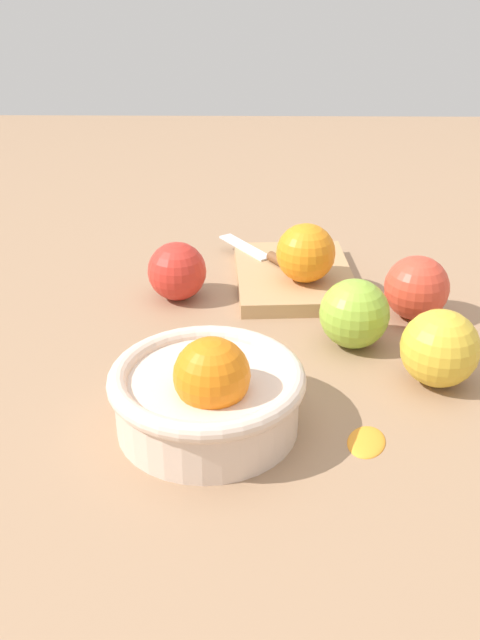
# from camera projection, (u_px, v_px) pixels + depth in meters

# --- Properties ---
(ground_plane) EXTENTS (2.40, 2.40, 0.00)m
(ground_plane) POSITION_uv_depth(u_px,v_px,m) (284.00, 334.00, 0.87)
(ground_plane) COLOR #997556
(bowl) EXTENTS (0.19, 0.19, 0.11)m
(bowl) POSITION_uv_depth(u_px,v_px,m) (208.00, 393.00, 0.69)
(bowl) COLOR beige
(bowl) RESTS_ON ground_plane
(cutting_board) EXTENTS (0.22, 0.17, 0.02)m
(cutting_board) POSITION_uv_depth(u_px,v_px,m) (294.00, 277.00, 0.99)
(cutting_board) COLOR tan
(cutting_board) RESTS_ON ground_plane
(orange_on_board) EXTENTS (0.08, 0.08, 0.08)m
(orange_on_board) POSITION_uv_depth(u_px,v_px,m) (306.00, 253.00, 0.94)
(orange_on_board) COLOR orange
(orange_on_board) RESTS_ON cutting_board
(knife) EXTENTS (0.14, 0.10, 0.01)m
(knife) POSITION_uv_depth(u_px,v_px,m) (262.00, 255.00, 1.02)
(knife) COLOR silver
(knife) RESTS_ON cutting_board
(apple_back_right) EXTENTS (0.08, 0.08, 0.08)m
(apple_back_right) POSITION_uv_depth(u_px,v_px,m) (177.00, 271.00, 0.94)
(apple_back_right) COLOR red
(apple_back_right) RESTS_ON ground_plane
(apple_front_left) EXTENTS (0.08, 0.08, 0.08)m
(apple_front_left) POSITION_uv_depth(u_px,v_px,m) (440.00, 348.00, 0.76)
(apple_front_left) COLOR gold
(apple_front_left) RESTS_ON ground_plane
(apple_front_right) EXTENTS (0.08, 0.08, 0.08)m
(apple_front_right) POSITION_uv_depth(u_px,v_px,m) (417.00, 288.00, 0.89)
(apple_front_right) COLOR #D6422D
(apple_front_right) RESTS_ON ground_plane
(apple_front_center) EXTENTS (0.08, 0.08, 0.08)m
(apple_front_center) POSITION_uv_depth(u_px,v_px,m) (354.00, 314.00, 0.83)
(apple_front_center) COLOR #8EB738
(apple_front_center) RESTS_ON ground_plane
(citrus_peel) EXTENTS (0.06, 0.05, 0.01)m
(citrus_peel) POSITION_uv_depth(u_px,v_px,m) (367.00, 439.00, 0.68)
(citrus_peel) COLOR orange
(citrus_peel) RESTS_ON ground_plane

